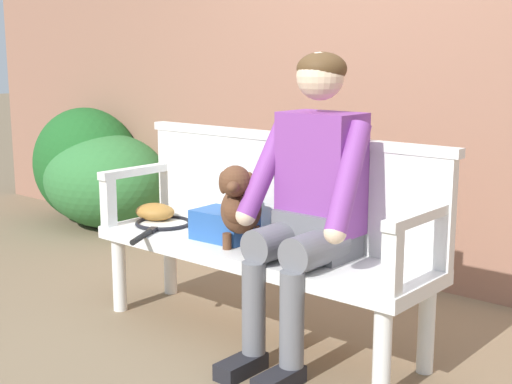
% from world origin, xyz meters
% --- Properties ---
extents(ground_plane, '(40.00, 40.00, 0.00)m').
position_xyz_m(ground_plane, '(0.00, 0.00, 0.00)').
color(ground_plane, '#7A664C').
extents(brick_garden_fence, '(8.00, 0.30, 2.29)m').
position_xyz_m(brick_garden_fence, '(0.00, 1.32, 1.15)').
color(brick_garden_fence, '#936651').
rests_on(brick_garden_fence, ground).
extents(hedge_bush_far_left, '(1.06, 0.87, 0.72)m').
position_xyz_m(hedge_bush_far_left, '(-2.29, 0.93, 0.36)').
color(hedge_bush_far_left, '#337538').
rests_on(hedge_bush_far_left, ground).
extents(hedge_bush_far_right, '(0.94, 0.76, 0.90)m').
position_xyz_m(hedge_bush_far_right, '(-2.56, 0.95, 0.45)').
color(hedge_bush_far_right, '#1E5B23').
rests_on(hedge_bush_far_right, ground).
extents(garden_bench, '(1.71, 0.47, 0.44)m').
position_xyz_m(garden_bench, '(0.00, 0.00, 0.38)').
color(garden_bench, white).
rests_on(garden_bench, ground).
extents(bench_backrest, '(1.75, 0.06, 0.50)m').
position_xyz_m(bench_backrest, '(0.00, 0.21, 0.70)').
color(bench_backrest, white).
rests_on(bench_backrest, garden_bench).
extents(bench_armrest_left_end, '(0.06, 0.47, 0.28)m').
position_xyz_m(bench_armrest_left_end, '(-0.81, -0.09, 0.64)').
color(bench_armrest_left_end, white).
rests_on(bench_armrest_left_end, garden_bench).
extents(bench_armrest_right_end, '(0.06, 0.47, 0.28)m').
position_xyz_m(bench_armrest_right_end, '(0.81, -0.09, 0.64)').
color(bench_armrest_right_end, white).
rests_on(bench_armrest_right_end, garden_bench).
extents(person_seated, '(0.56, 0.64, 1.31)m').
position_xyz_m(person_seated, '(0.31, -0.01, 0.72)').
color(person_seated, black).
rests_on(person_seated, ground).
extents(dog_on_bench, '(0.30, 0.37, 0.39)m').
position_xyz_m(dog_on_bench, '(-0.04, -0.06, 0.64)').
color(dog_on_bench, brown).
rests_on(dog_on_bench, garden_bench).
extents(tennis_racket, '(0.40, 0.57, 0.03)m').
position_xyz_m(tennis_racket, '(-0.61, -0.02, 0.45)').
color(tennis_racket, black).
rests_on(tennis_racket, garden_bench).
extents(baseball_glove, '(0.25, 0.21, 0.09)m').
position_xyz_m(baseball_glove, '(-0.73, 0.04, 0.49)').
color(baseball_glove, '#9E6B2D').
rests_on(baseball_glove, garden_bench).
extents(sports_bag, '(0.29, 0.21, 0.14)m').
position_xyz_m(sports_bag, '(-0.19, -0.01, 0.51)').
color(sports_bag, '#2856A3').
rests_on(sports_bag, garden_bench).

